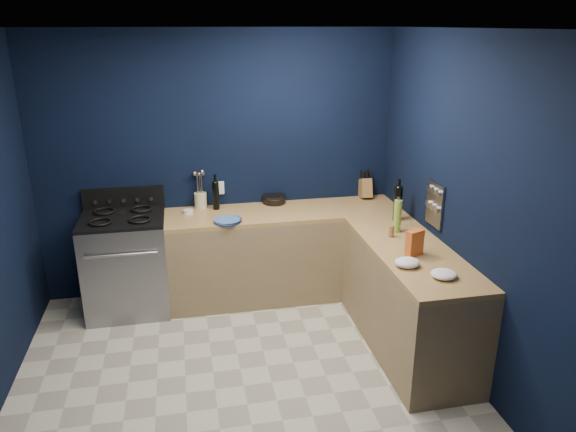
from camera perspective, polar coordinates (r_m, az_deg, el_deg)
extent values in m
cube|color=#B9B5A2|center=(4.38, -4.69, -17.51)|extent=(3.50, 3.50, 0.02)
cube|color=silver|center=(3.49, -5.94, 19.22)|extent=(3.50, 3.50, 0.02)
cube|color=black|center=(5.41, -7.35, 5.26)|extent=(3.50, 0.02, 2.60)
cube|color=black|center=(4.28, 18.87, 0.45)|extent=(0.02, 3.50, 2.60)
cube|color=black|center=(2.20, 0.17, -17.57)|extent=(3.50, 0.02, 2.60)
cube|color=olive|center=(5.46, -0.39, -4.09)|extent=(2.30, 0.63, 0.86)
cube|color=brown|center=(5.30, -0.40, 0.36)|extent=(2.30, 0.63, 0.04)
cube|color=olive|center=(4.71, 12.52, -8.72)|extent=(0.63, 1.67, 0.86)
cube|color=brown|center=(4.52, 12.93, -3.68)|extent=(0.63, 1.67, 0.04)
cube|color=gray|center=(5.39, -16.61, -4.99)|extent=(0.76, 0.66, 0.92)
cube|color=black|center=(5.11, -16.87, -6.54)|extent=(0.59, 0.02, 0.42)
cube|color=black|center=(5.21, -17.11, -0.23)|extent=(0.76, 0.66, 0.03)
cube|color=black|center=(5.46, -16.96, 1.85)|extent=(0.76, 0.06, 0.20)
cube|color=gray|center=(4.76, 15.23, 1.20)|extent=(0.02, 0.28, 0.38)
cube|color=white|center=(5.45, -7.23, 2.97)|extent=(0.09, 0.02, 0.13)
cylinder|color=#374BAB|center=(5.01, -6.41, -0.51)|extent=(0.27, 0.27, 0.03)
cylinder|color=white|center=(5.30, -10.47, 0.46)|extent=(0.11, 0.11, 0.04)
cylinder|color=beige|center=(5.43, -9.19, 1.65)|extent=(0.15, 0.15, 0.15)
cylinder|color=black|center=(5.35, -7.61, 2.12)|extent=(0.08, 0.08, 0.27)
cylinder|color=black|center=(5.51, -1.47, 1.82)|extent=(0.24, 0.24, 0.09)
cube|color=brown|center=(5.73, 8.11, 2.91)|extent=(0.12, 0.24, 0.25)
cylinder|color=black|center=(5.09, 11.50, 1.24)|extent=(0.09, 0.09, 0.32)
cylinder|color=#7EA737|center=(4.81, 11.47, -0.01)|extent=(0.08, 0.08, 0.29)
cylinder|color=olive|center=(4.71, 10.84, -1.59)|extent=(0.06, 0.06, 0.10)
cylinder|color=olive|center=(4.72, 12.81, -1.78)|extent=(0.05, 0.05, 0.09)
cube|color=#B43125|center=(4.36, 13.20, -2.78)|extent=(0.16, 0.12, 0.21)
ellipsoid|color=white|center=(4.18, 12.47, -4.81)|extent=(0.22, 0.20, 0.07)
ellipsoid|color=white|center=(4.07, 16.11, -5.91)|extent=(0.21, 0.19, 0.06)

